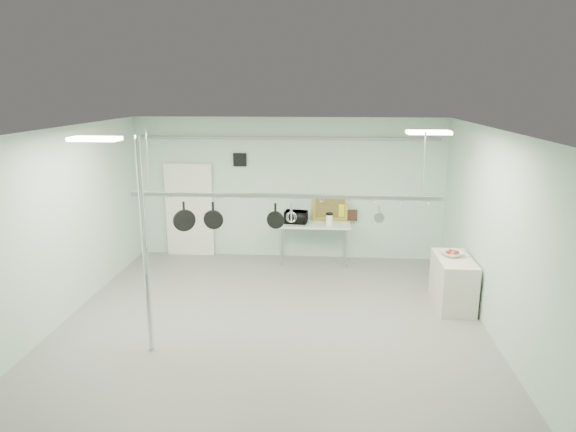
# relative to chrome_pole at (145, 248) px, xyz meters

# --- Properties ---
(floor) EXTENTS (8.00, 8.00, 0.00)m
(floor) POSITION_rel_chrome_pole_xyz_m (1.70, 0.60, -1.60)
(floor) COLOR gray
(floor) RESTS_ON ground
(ceiling) EXTENTS (7.00, 8.00, 0.02)m
(ceiling) POSITION_rel_chrome_pole_xyz_m (1.70, 0.60, 1.59)
(ceiling) COLOR silver
(ceiling) RESTS_ON back_wall
(back_wall) EXTENTS (7.00, 0.02, 3.20)m
(back_wall) POSITION_rel_chrome_pole_xyz_m (1.70, 4.59, 0.00)
(back_wall) COLOR #A7C9B7
(back_wall) RESTS_ON floor
(right_wall) EXTENTS (0.02, 8.00, 3.20)m
(right_wall) POSITION_rel_chrome_pole_xyz_m (5.19, 0.60, 0.00)
(right_wall) COLOR #A7C9B7
(right_wall) RESTS_ON floor
(door) EXTENTS (1.10, 0.10, 2.20)m
(door) POSITION_rel_chrome_pole_xyz_m (-0.60, 4.54, -0.55)
(door) COLOR silver
(door) RESTS_ON floor
(wall_vent) EXTENTS (0.30, 0.04, 0.30)m
(wall_vent) POSITION_rel_chrome_pole_xyz_m (0.60, 4.57, 0.65)
(wall_vent) COLOR black
(wall_vent) RESTS_ON back_wall
(conduit_pipe) EXTENTS (6.60, 0.07, 0.07)m
(conduit_pipe) POSITION_rel_chrome_pole_xyz_m (1.70, 4.50, 1.15)
(conduit_pipe) COLOR gray
(conduit_pipe) RESTS_ON back_wall
(chrome_pole) EXTENTS (0.08, 0.08, 3.20)m
(chrome_pole) POSITION_rel_chrome_pole_xyz_m (0.00, 0.00, 0.00)
(chrome_pole) COLOR silver
(chrome_pole) RESTS_ON floor
(prep_table) EXTENTS (1.60, 0.70, 0.91)m
(prep_table) POSITION_rel_chrome_pole_xyz_m (2.30, 4.20, -0.77)
(prep_table) COLOR silver
(prep_table) RESTS_ON floor
(side_cabinet) EXTENTS (0.60, 1.20, 0.90)m
(side_cabinet) POSITION_rel_chrome_pole_xyz_m (4.85, 2.00, -1.15)
(side_cabinet) COLOR beige
(side_cabinet) RESTS_ON floor
(pot_rack) EXTENTS (4.80, 0.06, 1.00)m
(pot_rack) POSITION_rel_chrome_pole_xyz_m (1.90, 0.90, 0.63)
(pot_rack) COLOR #B7B7BC
(pot_rack) RESTS_ON ceiling
(light_panel_left) EXTENTS (0.65, 0.30, 0.05)m
(light_panel_left) POSITION_rel_chrome_pole_xyz_m (-0.50, -0.20, 1.56)
(light_panel_left) COLOR white
(light_panel_left) RESTS_ON ceiling
(light_panel_right) EXTENTS (0.65, 0.30, 0.05)m
(light_panel_right) POSITION_rel_chrome_pole_xyz_m (4.10, 1.20, 1.56)
(light_panel_right) COLOR white
(light_panel_right) RESTS_ON ceiling
(microwave) EXTENTS (0.53, 0.39, 0.27)m
(microwave) POSITION_rel_chrome_pole_xyz_m (1.90, 4.19, -0.56)
(microwave) COLOR black
(microwave) RESTS_ON prep_table
(coffee_canister) EXTENTS (0.17, 0.17, 0.22)m
(coffee_canister) POSITION_rel_chrome_pole_xyz_m (2.64, 4.10, -0.58)
(coffee_canister) COLOR white
(coffee_canister) RESTS_ON prep_table
(painting_large) EXTENTS (0.78, 0.15, 0.58)m
(painting_large) POSITION_rel_chrome_pole_xyz_m (2.65, 4.50, -0.41)
(painting_large) COLOR gold
(painting_large) RESTS_ON prep_table
(painting_small) EXTENTS (0.30, 0.10, 0.25)m
(painting_small) POSITION_rel_chrome_pole_xyz_m (3.11, 4.50, -0.57)
(painting_small) COLOR black
(painting_small) RESTS_ON prep_table
(fruit_bowl) EXTENTS (0.48, 0.48, 0.09)m
(fruit_bowl) POSITION_rel_chrome_pole_xyz_m (4.82, 2.10, -0.66)
(fruit_bowl) COLOR silver
(fruit_bowl) RESTS_ON side_cabinet
(skillet_left) EXTENTS (0.35, 0.21, 0.49)m
(skillet_left) POSITION_rel_chrome_pole_xyz_m (0.33, 0.90, 0.24)
(skillet_left) COLOR black
(skillet_left) RESTS_ON pot_rack
(skillet_mid) EXTENTS (0.31, 0.07, 0.42)m
(skillet_mid) POSITION_rel_chrome_pole_xyz_m (0.80, 0.90, 0.28)
(skillet_mid) COLOR black
(skillet_mid) RESTS_ON pot_rack
(skillet_right) EXTENTS (0.29, 0.11, 0.38)m
(skillet_right) POSITION_rel_chrome_pole_xyz_m (1.78, 0.90, 0.29)
(skillet_right) COLOR black
(skillet_right) RESTS_ON pot_rack
(whisk) EXTENTS (0.18, 0.18, 0.34)m
(whisk) POSITION_rel_chrome_pole_xyz_m (2.03, 0.90, 0.32)
(whisk) COLOR silver
(whisk) RESTS_ON pot_rack
(grater) EXTENTS (0.09, 0.03, 0.21)m
(grater) POSITION_rel_chrome_pole_xyz_m (2.81, 0.90, 0.38)
(grater) COLOR gold
(grater) RESTS_ON pot_rack
(saucepan) EXTENTS (0.16, 0.11, 0.29)m
(saucepan) POSITION_rel_chrome_pole_xyz_m (3.38, 0.90, 0.34)
(saucepan) COLOR #B9B9BE
(saucepan) RESTS_ON pot_rack
(fruit_cluster) EXTENTS (0.24, 0.24, 0.09)m
(fruit_cluster) POSITION_rel_chrome_pole_xyz_m (4.82, 2.10, -0.62)
(fruit_cluster) COLOR maroon
(fruit_cluster) RESTS_ON fruit_bowl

